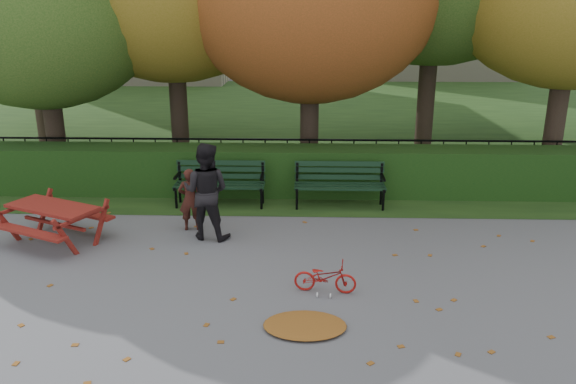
{
  "coord_description": "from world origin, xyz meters",
  "views": [
    {
      "loc": [
        0.4,
        -7.06,
        3.74
      ],
      "look_at": [
        0.14,
        1.45,
        1.0
      ],
      "focal_mm": 35.0,
      "sensor_mm": 36.0,
      "label": 1
    }
  ],
  "objects_px": {
    "adult": "(206,191)",
    "bicycle": "(325,277)",
    "child": "(190,199)",
    "bench_right": "(340,181)",
    "bench_left": "(220,180)",
    "picnic_table": "(53,214)"
  },
  "relations": [
    {
      "from": "adult",
      "to": "bicycle",
      "type": "distance_m",
      "value": 2.84
    },
    {
      "from": "child",
      "to": "adult",
      "type": "relative_size",
      "value": 0.68
    },
    {
      "from": "child",
      "to": "adult",
      "type": "distance_m",
      "value": 0.57
    },
    {
      "from": "bench_right",
      "to": "adult",
      "type": "height_order",
      "value": "adult"
    },
    {
      "from": "bench_left",
      "to": "picnic_table",
      "type": "height_order",
      "value": "bench_left"
    },
    {
      "from": "adult",
      "to": "bicycle",
      "type": "xyz_separation_m",
      "value": [
        1.97,
        -1.95,
        -0.61
      ]
    },
    {
      "from": "bench_right",
      "to": "child",
      "type": "height_order",
      "value": "child"
    },
    {
      "from": "picnic_table",
      "to": "adult",
      "type": "distance_m",
      "value": 2.58
    },
    {
      "from": "bench_right",
      "to": "picnic_table",
      "type": "bearing_deg",
      "value": -157.15
    },
    {
      "from": "bench_right",
      "to": "bicycle",
      "type": "xyz_separation_m",
      "value": [
        -0.4,
        -3.7,
        -0.29
      ]
    },
    {
      "from": "adult",
      "to": "bicycle",
      "type": "relative_size",
      "value": 1.93
    },
    {
      "from": "picnic_table",
      "to": "adult",
      "type": "height_order",
      "value": "adult"
    },
    {
      "from": "bench_right",
      "to": "bicycle",
      "type": "distance_m",
      "value": 3.73
    },
    {
      "from": "child",
      "to": "bicycle",
      "type": "height_order",
      "value": "child"
    },
    {
      "from": "bench_right",
      "to": "bicycle",
      "type": "height_order",
      "value": "bench_right"
    },
    {
      "from": "bench_right",
      "to": "adult",
      "type": "xyz_separation_m",
      "value": [
        -2.37,
        -1.75,
        0.32
      ]
    },
    {
      "from": "bench_left",
      "to": "bicycle",
      "type": "bearing_deg",
      "value": -61.58
    },
    {
      "from": "picnic_table",
      "to": "child",
      "type": "xyz_separation_m",
      "value": [
        2.18,
        0.67,
        0.05
      ]
    },
    {
      "from": "bench_right",
      "to": "picnic_table",
      "type": "relative_size",
      "value": 0.93
    },
    {
      "from": "bench_left",
      "to": "adult",
      "type": "relative_size",
      "value": 1.07
    },
    {
      "from": "bench_right",
      "to": "adult",
      "type": "distance_m",
      "value": 2.96
    },
    {
      "from": "picnic_table",
      "to": "child",
      "type": "relative_size",
      "value": 1.7
    }
  ]
}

